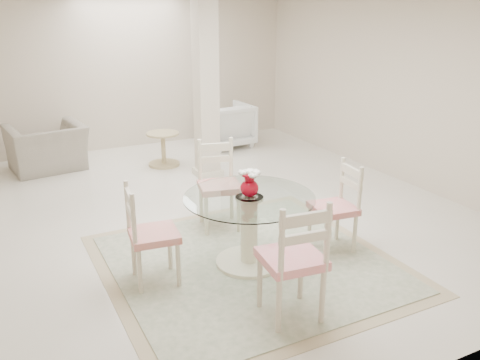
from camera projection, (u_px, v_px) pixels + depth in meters
name	position (u px, v px, depth m)	size (l,w,h in m)	color
ground	(213.00, 209.00, 6.56)	(7.00, 7.00, 0.00)	white
room_shell	(210.00, 63.00, 5.94)	(6.02, 7.02, 2.71)	beige
column	(206.00, 88.00, 7.42)	(0.30, 0.30, 2.70)	beige
area_rug	(249.00, 264.00, 5.18)	(2.83, 2.83, 0.02)	tan
dining_table	(249.00, 231.00, 5.06)	(1.29, 1.29, 0.74)	#F0ECC6
red_vase	(250.00, 183.00, 4.89)	(0.21, 0.20, 0.28)	#AB0518
dining_chair_east	(339.00, 200.00, 5.33)	(0.47, 0.47, 1.06)	beige
dining_chair_north	(218.00, 178.00, 5.89)	(0.55, 0.55, 1.14)	beige
dining_chair_west	(146.00, 228.00, 4.66)	(0.48, 0.48, 1.09)	beige
dining_chair_south	(296.00, 253.00, 4.06)	(0.53, 0.53, 1.20)	beige
recliner_taupe	(47.00, 148.00, 8.00)	(1.11, 0.97, 0.72)	gray
armchair_white	(226.00, 125.00, 9.34)	(0.84, 0.87, 0.79)	white
side_table	(163.00, 150.00, 8.25)	(0.53, 0.53, 0.55)	tan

